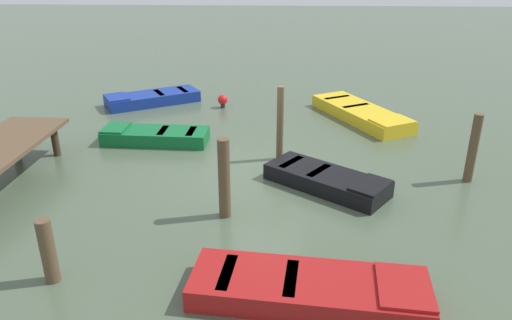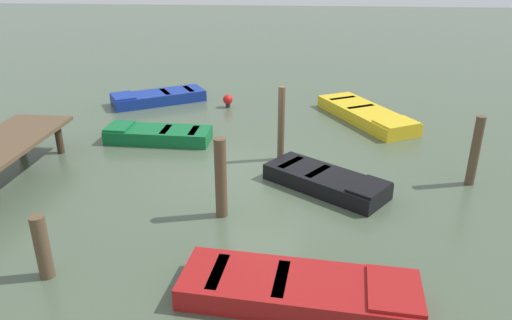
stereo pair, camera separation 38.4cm
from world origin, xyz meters
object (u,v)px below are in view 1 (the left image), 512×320
Objects in this scene: mooring_piling_near_right at (224,179)px; marker_buoy at (223,100)px; rowboat_green at (155,136)px; mooring_piling_center at (280,124)px; rowboat_yellow at (361,113)px; mooring_piling_mid_right at (48,251)px; rowboat_blue at (152,98)px; mooring_piling_mid_left at (473,148)px; rowboat_black at (327,180)px; rowboat_red at (310,289)px.

mooring_piling_near_right reaches higher than marker_buoy.
marker_buoy is at bearing -112.66° from rowboat_green.
marker_buoy is (7.90, 0.90, -0.62)m from mooring_piling_near_right.
rowboat_green is 1.53× the size of mooring_piling_center.
rowboat_green is 3.96m from marker_buoy.
mooring_piling_mid_right reaches higher than rowboat_yellow.
mooring_piling_center is at bearing 166.13° from rowboat_green.
mooring_piling_mid_left is at bearing 116.38° from rowboat_blue.
marker_buoy reaches higher than rowboat_black.
marker_buoy reaches higher than rowboat_red.
rowboat_blue is 1.96× the size of mooring_piling_near_right.
rowboat_red and rowboat_blue have the same top height.
mooring_piling_mid_left is 0.98× the size of mooring_piling_near_right.
rowboat_yellow is 2.37× the size of mooring_piling_near_right.
rowboat_black is 2.26m from mooring_piling_center.
mooring_piling_center is at bearing 160.26° from rowboat_black.
rowboat_green is 1.76× the size of mooring_piling_near_right.
rowboat_black and rowboat_red have the same top height.
mooring_piling_mid_left is (0.56, -3.59, 0.67)m from rowboat_black.
rowboat_black is (-5.31, 1.63, 0.00)m from rowboat_yellow.
mooring_piling_mid_left reaches higher than rowboat_green.
mooring_piling_mid_left is (-1.19, -4.75, -0.15)m from mooring_piling_center.
rowboat_blue is (6.80, 5.97, -0.00)m from rowboat_black.
rowboat_yellow is 7.00m from rowboat_green.
rowboat_black is at bearing -153.14° from marker_buoy.
mooring_piling_center is 1.69× the size of mooring_piling_mid_right.
rowboat_black is at bearing -146.32° from mooring_piling_center.
rowboat_red is 8.44× the size of marker_buoy.
rowboat_yellow is 9.78m from rowboat_red.
rowboat_green is at bearing 75.00° from mooring_piling_mid_left.
rowboat_red is at bearing -174.97° from mooring_piling_center.
mooring_piling_near_right is (-3.23, 1.19, -0.13)m from mooring_piling_center.
rowboat_green is at bearing -173.41° from rowboat_black.
rowboat_blue is (11.01, 5.33, 0.00)m from rowboat_red.
mooring_piling_center is 4.90m from mooring_piling_mid_left.
mooring_piling_center reaches higher than rowboat_blue.
rowboat_blue is 9.06m from mooring_piling_near_right.
rowboat_black is 7.21m from marker_buoy.
rowboat_green is 5.08m from mooring_piling_near_right.
mooring_piling_center reaches higher than mooring_piling_mid_left.
rowboat_black and rowboat_blue have the same top height.
rowboat_green is 8.84m from mooring_piling_mid_left.
rowboat_red is at bearing 138.40° from mooring_piling_mid_left.
marker_buoy reaches higher than rowboat_yellow.
rowboat_green is at bearing 30.80° from mooring_piling_near_right.
mooring_piling_near_right is 7.98m from marker_buoy.
mooring_piling_near_right is at bearing 108.94° from mooring_piling_mid_left.
rowboat_green is 5.69m from rowboat_black.
mooring_piling_mid_left is (-6.24, -9.56, 0.67)m from rowboat_blue.
mooring_piling_near_right reaches higher than mooring_piling_mid_left.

